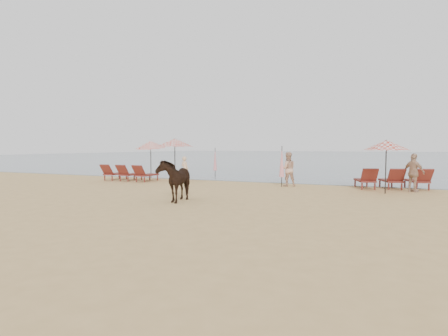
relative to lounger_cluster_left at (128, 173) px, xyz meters
The scene contains 13 objects.
ground 10.86m from the lounger_cluster_left, 46.06° to the right, with size 120.00×120.00×0.00m, color tan.
sea 72.58m from the lounger_cluster_left, 84.04° to the left, with size 160.00×140.00×0.06m, color #51606B.
lounger_cluster_left is the anchor object (origin of this frame).
lounger_cluster_right 14.64m from the lounger_cluster_left, ahead, with size 3.60×2.74×0.70m.
umbrella_open_left_a 3.34m from the lounger_cluster_left, 30.00° to the left, with size 2.26×2.26×2.57m.
umbrella_open_left_b 2.96m from the lounger_cluster_left, 90.92° to the left, with size 1.99×2.03×2.54m.
umbrella_open_right 14.37m from the lounger_cluster_left, ahead, with size 1.94×1.94×2.37m.
umbrella_closed_left 5.68m from the lounger_cluster_left, 46.35° to the left, with size 0.24×0.24×1.99m.
umbrella_closed_right 9.41m from the lounger_cluster_left, ahead, with size 0.26×0.26×2.10m.
cow 9.24m from the lounger_cluster_left, 41.27° to the right, with size 0.87×1.90×1.61m, color black.
beachgoer_left 3.48m from the lounger_cluster_left, 16.82° to the left, with size 0.54×0.36×1.49m, color #E0B68C.
beachgoer_right_a 9.60m from the lounger_cluster_left, ahead, with size 0.87×0.68×1.78m, color tan.
beachgoer_right_b 15.46m from the lounger_cluster_left, ahead, with size 1.03×0.43×1.76m, color tan.
Camera 1 is at (6.77, -10.51, 2.08)m, focal length 30.00 mm.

